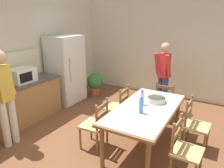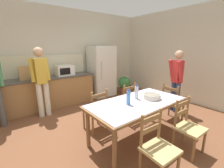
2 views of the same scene
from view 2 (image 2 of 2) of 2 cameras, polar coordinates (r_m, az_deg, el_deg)
The scene contains 20 objects.
ground_plane at distance 3.19m, azimuth -2.94°, elevation -18.99°, with size 8.32×8.32×0.00m, color brown.
wall_back at distance 5.10m, azimuth -20.69°, elevation 9.99°, with size 6.52×0.12×2.90m, color beige.
wall_right at distance 5.26m, azimuth 27.94°, elevation 9.36°, with size 0.12×5.20×2.90m, color beige.
kitchen_counter at distance 4.67m, azimuth -28.26°, elevation -3.69°, with size 3.53×0.66×0.89m.
counter_splashback at distance 4.82m, azimuth -29.90°, elevation 5.72°, with size 3.49×0.03×0.60m, color beige.
refrigerator at distance 5.35m, azimuth -3.95°, elevation 4.83°, with size 0.84×0.73×1.76m.
microwave at distance 4.74m, azimuth -17.65°, elevation 4.99°, with size 0.50×0.39×0.30m.
paper_bag at distance 4.49m, azimuth -30.52°, elevation 3.58°, with size 0.24×0.16×0.36m, color tan.
dining_table at distance 2.81m, azimuth 9.59°, elevation -8.11°, with size 1.88×0.95×0.77m.
bottle_near_centre at distance 2.58m, azimuth 6.27°, elevation -5.18°, with size 0.07×0.07×0.27m.
bottle_off_centre at distance 2.88m, azimuth 9.30°, elevation -3.20°, with size 0.07×0.07×0.27m.
serving_bowl at distance 2.96m, azimuth 14.96°, elevation -4.49°, with size 0.32×0.32×0.09m.
chair_head_end at distance 3.84m, azimuth 21.91°, elevation -6.69°, with size 0.41×0.43×0.91m.
chair_side_near_left at distance 2.23m, azimuth 17.00°, elevation -22.21°, with size 0.44×0.42×0.91m.
chair_side_far_right at distance 3.67m, azimuth 5.11°, elevation -6.66°, with size 0.44×0.42×0.91m.
chair_side_far_left at distance 3.19m, azimuth -6.10°, elevation -9.99°, with size 0.45×0.43×0.91m.
chair_side_near_right at distance 2.88m, azimuth 26.96°, elevation -14.41°, with size 0.43×0.41×0.91m.
person_at_counter at distance 4.05m, azimuth -25.35°, elevation 1.81°, with size 0.43×0.30×1.73m.
person_by_table at distance 4.30m, azimuth 23.37°, elevation 2.04°, with size 0.36×0.46×1.65m.
potted_plant at distance 5.54m, azimuth 4.65°, elevation -0.06°, with size 0.44×0.44×0.67m.
Camera 2 is at (-1.50, -2.21, 1.75)m, focal length 24.00 mm.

